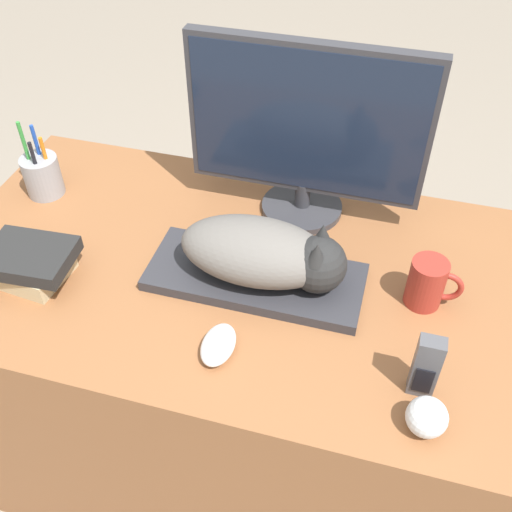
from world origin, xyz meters
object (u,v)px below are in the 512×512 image
at_px(computer_mouse, 218,345).
at_px(baseball, 427,417).
at_px(monitor, 307,129).
at_px(phone, 426,367).
at_px(keyboard, 253,277).
at_px(coffee_mug, 428,283).
at_px(book_stack, 29,263).
at_px(cat, 267,253).
at_px(pen_cup, 42,175).

bearing_deg(computer_mouse, baseball, -9.39).
bearing_deg(monitor, phone, -54.71).
distance_m(monitor, computer_mouse, 0.49).
relative_size(keyboard, coffee_mug, 4.11).
height_order(monitor, coffee_mug, monitor).
relative_size(phone, book_stack, 0.73).
xyz_separation_m(keyboard, coffee_mug, (0.34, 0.04, 0.04)).
height_order(computer_mouse, phone, phone).
bearing_deg(book_stack, cat, 13.19).
height_order(cat, monitor, monitor).
bearing_deg(keyboard, book_stack, -166.02).
height_order(cat, pen_cup, pen_cup).
relative_size(monitor, book_stack, 2.82).
xyz_separation_m(pen_cup, book_stack, (0.12, -0.27, -0.01)).
distance_m(keyboard, book_stack, 0.46).
xyz_separation_m(keyboard, monitor, (0.05, 0.26, 0.21)).
height_order(keyboard, cat, cat).
distance_m(computer_mouse, coffee_mug, 0.42).
height_order(monitor, computer_mouse, monitor).
height_order(phone, book_stack, phone).
bearing_deg(coffee_mug, computer_mouse, -147.42).
xyz_separation_m(baseball, book_stack, (-0.81, 0.14, 0.00)).
bearing_deg(keyboard, phone, -26.86).
xyz_separation_m(coffee_mug, phone, (0.01, -0.21, 0.01)).
bearing_deg(baseball, pen_cup, 156.35).
xyz_separation_m(keyboard, computer_mouse, (-0.01, -0.19, 0.01)).
bearing_deg(coffee_mug, pen_cup, 172.58).
height_order(keyboard, coffee_mug, coffee_mug).
height_order(cat, computer_mouse, cat).
xyz_separation_m(keyboard, phone, (0.35, -0.18, 0.05)).
xyz_separation_m(keyboard, book_stack, (-0.45, -0.11, 0.03)).
distance_m(computer_mouse, baseball, 0.38).
bearing_deg(coffee_mug, cat, -173.49).
bearing_deg(keyboard, pen_cup, 164.76).
height_order(keyboard, book_stack, book_stack).
bearing_deg(coffee_mug, keyboard, -174.01).
height_order(coffee_mug, baseball, coffee_mug).
bearing_deg(cat, computer_mouse, -101.80).
bearing_deg(phone, coffee_mug, 92.26).
bearing_deg(computer_mouse, pen_cup, 148.07).
xyz_separation_m(cat, book_stack, (-0.47, -0.11, -0.05)).
distance_m(baseball, book_stack, 0.83).
relative_size(cat, computer_mouse, 3.38).
height_order(cat, baseball, cat).
xyz_separation_m(computer_mouse, book_stack, (-0.43, 0.08, 0.02)).
bearing_deg(computer_mouse, phone, 2.06).
xyz_separation_m(cat, coffee_mug, (0.32, 0.04, -0.03)).
distance_m(monitor, book_stack, 0.64).
distance_m(coffee_mug, book_stack, 0.81).
height_order(pen_cup, phone, pen_cup).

